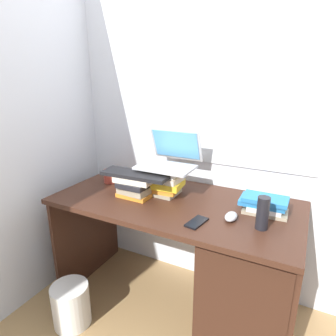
% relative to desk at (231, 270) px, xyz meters
% --- Properties ---
extents(ground_plane, '(6.00, 6.00, 0.00)m').
position_rel_desk_xyz_m(ground_plane, '(-0.37, 0.03, -0.41)').
color(ground_plane, '#9E7A4C').
extents(wall_back, '(6.00, 0.06, 2.60)m').
position_rel_desk_xyz_m(wall_back, '(-0.37, 0.42, 0.89)').
color(wall_back, silver).
rests_on(wall_back, ground).
extents(wall_left, '(0.05, 6.00, 2.60)m').
position_rel_desk_xyz_m(wall_left, '(-1.29, 0.03, 0.89)').
color(wall_left, silver).
rests_on(wall_left, ground).
extents(desk, '(1.44, 0.70, 0.75)m').
position_rel_desk_xyz_m(desk, '(0.00, 0.00, 0.00)').
color(desk, '#381E14').
rests_on(desk, ground).
extents(book_stack_tall, '(0.23, 0.18, 0.17)m').
position_rel_desk_xyz_m(book_stack_tall, '(-0.46, 0.09, 0.43)').
color(book_stack_tall, gray).
rests_on(book_stack_tall, desk).
extents(book_stack_keyboard_riser, '(0.24, 0.17, 0.13)m').
position_rel_desk_xyz_m(book_stack_keyboard_riser, '(-0.61, -0.03, 0.41)').
color(book_stack_keyboard_riser, orange).
rests_on(book_stack_keyboard_riser, desk).
extents(book_stack_side, '(0.26, 0.16, 0.09)m').
position_rel_desk_xyz_m(book_stack_side, '(0.13, 0.11, 0.39)').
color(book_stack_side, gray).
rests_on(book_stack_side, desk).
extents(laptop, '(0.34, 0.31, 0.22)m').
position_rel_desk_xyz_m(laptop, '(-0.46, 0.15, 0.56)').
color(laptop, '#B7BABF').
rests_on(laptop, book_stack_tall).
extents(keyboard, '(0.43, 0.16, 0.02)m').
position_rel_desk_xyz_m(keyboard, '(-0.61, -0.02, 0.48)').
color(keyboard, black).
rests_on(keyboard, book_stack_keyboard_riser).
extents(computer_mouse, '(0.06, 0.10, 0.04)m').
position_rel_desk_xyz_m(computer_mouse, '(-0.01, -0.06, 0.36)').
color(computer_mouse, '#A5A8AD').
rests_on(computer_mouse, desk).
extents(mug, '(0.13, 0.09, 0.09)m').
position_rel_desk_xyz_m(mug, '(-0.90, 0.10, 0.39)').
color(mug, '#B23F33').
rests_on(mug, desk).
extents(water_bottle, '(0.06, 0.06, 0.16)m').
position_rel_desk_xyz_m(water_bottle, '(0.15, -0.08, 0.42)').
color(water_bottle, black).
rests_on(water_bottle, desk).
extents(cell_phone, '(0.09, 0.15, 0.01)m').
position_rel_desk_xyz_m(cell_phone, '(-0.15, -0.17, 0.35)').
color(cell_phone, black).
rests_on(cell_phone, desk).
extents(wastebasket, '(0.22, 0.22, 0.27)m').
position_rel_desk_xyz_m(wastebasket, '(-0.86, -0.40, -0.28)').
color(wastebasket, silver).
rests_on(wastebasket, ground).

